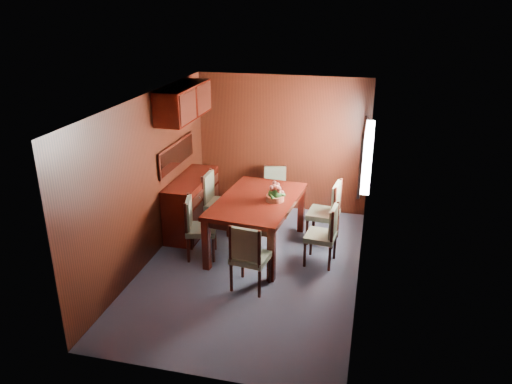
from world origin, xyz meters
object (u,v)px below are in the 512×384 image
(sideboard, at_px, (192,204))
(dining_table, at_px, (257,206))
(chair_head, at_px, (248,254))
(flower_centerpiece, at_px, (275,192))
(chair_left_near, at_px, (196,224))
(chair_right_near, at_px, (326,232))

(sideboard, distance_m, dining_table, 1.30)
(chair_head, height_order, flower_centerpiece, flower_centerpiece)
(chair_left_near, relative_size, chair_head, 0.97)
(chair_right_near, relative_size, flower_centerpiece, 3.15)
(sideboard, height_order, chair_left_near, chair_left_near)
(dining_table, xyz_separation_m, chair_left_near, (-0.82, -0.43, -0.19))
(flower_centerpiece, bearing_deg, dining_table, -179.81)
(chair_right_near, distance_m, chair_head, 1.30)
(chair_right_near, distance_m, flower_centerpiece, 0.93)
(sideboard, height_order, flower_centerpiece, flower_centerpiece)
(chair_left_near, xyz_separation_m, chair_right_near, (1.87, 0.22, -0.01))
(dining_table, relative_size, flower_centerpiece, 6.42)
(chair_head, bearing_deg, sideboard, 139.05)
(dining_table, distance_m, flower_centerpiece, 0.37)
(chair_right_near, bearing_deg, chair_head, 142.03)
(sideboard, relative_size, flower_centerpiece, 4.84)
(chair_left_near, bearing_deg, chair_right_near, 82.48)
(sideboard, xyz_separation_m, chair_right_near, (2.25, -0.63, 0.06))
(dining_table, bearing_deg, chair_right_near, -5.67)
(chair_right_near, bearing_deg, chair_left_near, 102.54)
(chair_right_near, xyz_separation_m, chair_head, (-0.89, -0.94, 0.02))
(chair_head, xyz_separation_m, flower_centerpiece, (0.11, 1.15, 0.43))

